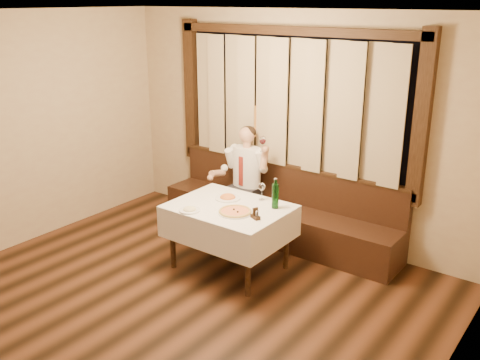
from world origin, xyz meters
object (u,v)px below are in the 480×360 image
Objects in this scene: seated_man at (244,172)px; pizza at (235,212)px; pasta_cream at (190,208)px; pasta_red at (228,196)px; banquette at (279,215)px; cruet_caddy at (255,215)px; dining_table at (229,215)px; green_bottle at (275,196)px.

pizza is at bearing -58.18° from seated_man.
pasta_cream reaches higher than pizza.
pasta_cream is (-0.11, -0.53, -0.01)m from pasta_red.
banquette reaches higher than cruet_caddy.
pasta_red is 0.54m from pasta_cream.
pasta_cream is (-0.43, -0.24, 0.02)m from pizza.
cruet_caddy is (0.69, 0.24, 0.01)m from pasta_cream.
dining_table is at bearing -62.73° from seated_man.
banquette reaches higher than dining_table.
green_bottle is (0.44, 0.24, 0.25)m from dining_table.
cruet_caddy is at bearing -49.06° from seated_man.
green_bottle is 0.38m from cruet_caddy.
pasta_red reaches higher than dining_table.
green_bottle is at bearing 54.76° from pizza.
banquette is 25.46× the size of cruet_caddy.
cruet_caddy reaches higher than pizza.
dining_table is 3.47× the size of pizza.
pasta_cream is at bearing -79.99° from seated_man.
banquette is 13.91× the size of pasta_cream.
dining_table is 10.10× the size of cruet_caddy.
dining_table is 0.26m from pasta_red.
banquette is 1.32m from cruet_caddy.
pizza is at bearing 29.03° from pasta_cream.
pasta_red is 0.60m from green_bottle.
banquette is 0.70m from seated_man.
pasta_red is at bearing 131.76° from dining_table.
pizza is 0.43m from pasta_red.
banquette is 9.45× the size of green_bottle.
pizza is 0.47m from green_bottle.
seated_man is (-0.66, 1.06, 0.04)m from pizza.
pizza is 0.49m from pasta_cream.
seated_man is at bearing -169.55° from banquette.
seated_man reaches higher than dining_table.
seated_man reaches higher than cruet_caddy.
cruet_caddy is 1.40m from seated_man.
seated_man reaches higher than pasta_cream.
dining_table is at bearing -171.32° from cruet_caddy.
pasta_red is 1.24× the size of pasta_cream.
dining_table is at bearing -90.00° from banquette.
banquette is 1.07m from green_bottle.
green_bottle is at bearing -36.89° from seated_man.
pasta_red is 0.64m from cruet_caddy.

